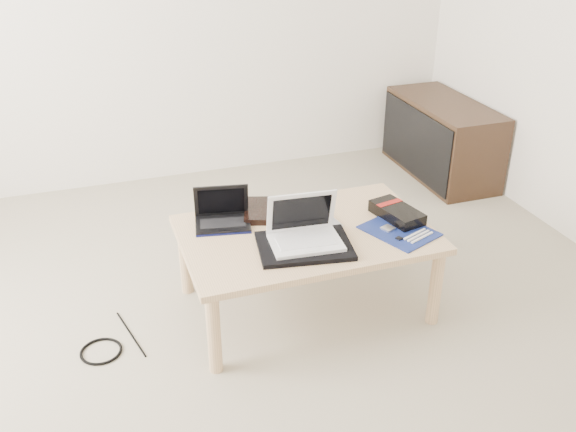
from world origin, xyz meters
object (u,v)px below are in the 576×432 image
object	(u,v)px
netbook	(222,216)
gpu_box	(397,213)
media_cabinet	(441,139)
white_laptop	(304,232)
coffee_table	(306,241)

from	to	relation	value
netbook	gpu_box	bearing A→B (deg)	-15.24
media_cabinet	gpu_box	size ratio (longest dim) A/B	3.19
white_laptop	media_cabinet	bearing A→B (deg)	41.21
coffee_table	white_laptop	xyz separation A→B (m)	(-0.05, -0.11, 0.11)
white_laptop	gpu_box	world-z (taller)	white_laptop
gpu_box	media_cabinet	bearing A→B (deg)	50.85
white_laptop	gpu_box	distance (m)	0.49
media_cabinet	white_laptop	bearing A→B (deg)	-138.79
media_cabinet	gpu_box	world-z (taller)	media_cabinet
media_cabinet	netbook	bearing A→B (deg)	-150.79
coffee_table	media_cabinet	bearing A→B (deg)	39.69
coffee_table	white_laptop	bearing A→B (deg)	-115.05
white_laptop	gpu_box	size ratio (longest dim) A/B	1.11
coffee_table	white_laptop	distance (m)	0.16
gpu_box	netbook	bearing A→B (deg)	164.76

